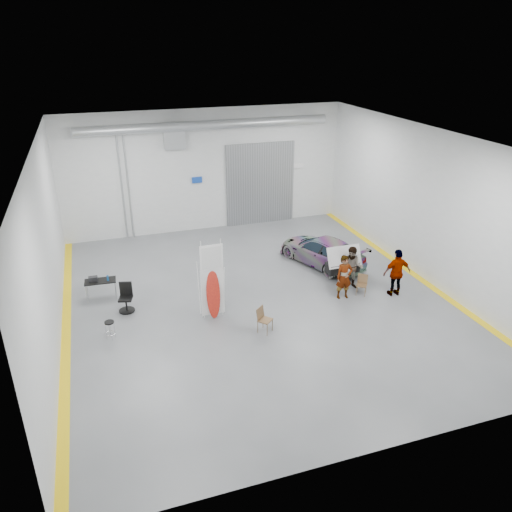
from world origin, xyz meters
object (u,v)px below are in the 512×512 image
object	(u,v)px
folding_chair_far	(361,289)
office_chair	(126,299)
person_b	(352,268)
surfboard_display	(213,287)
person_c	(397,273)
sedan_car	(322,251)
work_table	(98,281)
shop_stool	(110,330)
folding_chair_near	(265,324)
person_a	(344,277)

from	to	relation	value
folding_chair_far	office_chair	size ratio (longest dim) A/B	0.74
person_b	surfboard_display	xyz separation A→B (m)	(-5.69, -0.48, 0.33)
person_c	sedan_car	bearing A→B (deg)	-63.75
sedan_car	work_table	size ratio (longest dim) A/B	3.59
person_b	office_chair	size ratio (longest dim) A/B	1.61
surfboard_display	shop_stool	world-z (taller)	surfboard_display
sedan_car	office_chair	size ratio (longest dim) A/B	3.94
work_table	office_chair	world-z (taller)	office_chair
sedan_car	shop_stool	world-z (taller)	sedan_car
sedan_car	person_c	xyz separation A→B (m)	(1.45, -3.47, 0.34)
person_c	work_table	size ratio (longest dim) A/B	1.61
surfboard_display	work_table	xyz separation A→B (m)	(-3.74, 2.74, -0.47)
shop_stool	work_table	world-z (taller)	work_table
folding_chair_near	sedan_car	bearing A→B (deg)	4.95
person_a	person_b	distance (m)	0.95
shop_stool	person_b	bearing A→B (deg)	4.64
person_c	work_table	bearing A→B (deg)	-13.62
surfboard_display	folding_chair_near	size ratio (longest dim) A/B	3.32
sedan_car	folding_chair_near	distance (m)	6.01
person_b	shop_stool	distance (m)	9.28
sedan_car	folding_chair_near	xyz separation A→B (m)	(-4.13, -4.35, -0.33)
person_a	work_table	world-z (taller)	person_a
shop_stool	work_table	bearing A→B (deg)	93.88
person_a	surfboard_display	world-z (taller)	surfboard_display
sedan_car	folding_chair_near	world-z (taller)	sedan_car
person_a	person_c	xyz separation A→B (m)	(1.98, -0.43, 0.08)
folding_chair_far	surfboard_display	bearing A→B (deg)	-144.06
surfboard_display	person_b	bearing A→B (deg)	3.92
sedan_car	office_chair	xyz separation A→B (m)	(-8.42, -1.45, -0.14)
shop_stool	folding_chair_near	bearing A→B (deg)	-13.67
surfboard_display	work_table	size ratio (longest dim) A/B	2.50
person_b	office_chair	distance (m)	8.64
person_a	folding_chair_far	world-z (taller)	person_a
person_b	shop_stool	size ratio (longest dim) A/B	2.66
sedan_car	work_table	bearing A→B (deg)	-19.10
person_b	office_chair	bearing A→B (deg)	-154.27
person_a	folding_chair_near	bearing A→B (deg)	-155.22
folding_chair_near	office_chair	size ratio (longest dim) A/B	0.83
surfboard_display	office_chair	world-z (taller)	surfboard_display
sedan_car	work_table	world-z (taller)	sedan_car
surfboard_display	folding_chair_far	distance (m)	5.85
person_c	folding_chair_near	xyz separation A→B (m)	(-5.58, -0.88, -0.67)
person_c	shop_stool	size ratio (longest dim) A/B	2.94
person_a	shop_stool	xyz separation A→B (m)	(-8.54, -0.10, -0.54)
sedan_car	surfboard_display	size ratio (longest dim) A/B	1.43
surfboard_display	office_chair	size ratio (longest dim) A/B	2.75
folding_chair_far	work_table	world-z (taller)	work_table
person_c	office_chair	xyz separation A→B (m)	(-9.86, 2.02, -0.48)
sedan_car	work_table	distance (m)	9.28
shop_stool	person_c	bearing A→B (deg)	-1.78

